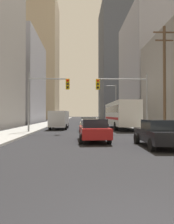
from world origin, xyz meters
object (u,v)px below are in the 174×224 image
at_px(sedan_beige, 88,124).
at_px(traffic_signal_near_right, 124,92).
at_px(sedan_red, 94,130).
at_px(cargo_van_silver, 59,119).
at_px(traffic_signal_near_left, 47,92).
at_px(sedan_black, 159,133).
at_px(city_bus, 120,114).

distance_m(sedan_beige, traffic_signal_near_right, 5.47).
bearing_deg(sedan_red, sedan_beige, 89.71).
relative_size(cargo_van_silver, traffic_signal_near_left, 0.88).
height_order(sedan_black, sedan_red, same).
bearing_deg(sedan_red, cargo_van_silver, 105.74).
bearing_deg(sedan_black, traffic_signal_near_left, 129.29).
relative_size(city_bus, sedan_beige, 2.72).
bearing_deg(traffic_signal_near_right, sedan_red, -117.99).
relative_size(sedan_black, sedan_beige, 1.01).
bearing_deg(cargo_van_silver, sedan_beige, -41.04).
bearing_deg(sedan_beige, traffic_signal_near_right, -34.98).
bearing_deg(city_bus, sedan_black, -93.54).
bearing_deg(city_bus, cargo_van_silver, -175.39).
xyz_separation_m(city_bus, traffic_signal_near_left, (-8.64, -6.19, 2.13)).
relative_size(sedan_black, sedan_red, 1.00).
relative_size(cargo_van_silver, traffic_signal_near_right, 0.88).
xyz_separation_m(sedan_red, traffic_signal_near_left, (-4.22, 6.77, 3.29)).
height_order(sedan_red, sedan_beige, same).
bearing_deg(sedan_red, traffic_signal_near_right, 62.01).
distance_m(sedan_red, traffic_signal_near_left, 8.63).
bearing_deg(traffic_signal_near_left, city_bus, 35.61).
relative_size(sedan_black, traffic_signal_near_left, 0.71).
xyz_separation_m(city_bus, sedan_red, (-4.42, -12.96, -1.16)).
relative_size(sedan_beige, traffic_signal_near_right, 0.71).
height_order(city_bus, traffic_signal_near_right, traffic_signal_near_right).
bearing_deg(cargo_van_silver, traffic_signal_near_left, -97.65).
height_order(sedan_black, traffic_signal_near_right, traffic_signal_near_right).
bearing_deg(sedan_red, traffic_signal_near_left, 121.91).
height_order(sedan_beige, traffic_signal_near_left, traffic_signal_near_left).
distance_m(sedan_black, traffic_signal_near_left, 12.55).
relative_size(city_bus, cargo_van_silver, 2.18).
bearing_deg(traffic_signal_near_right, cargo_van_silver, 141.88).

